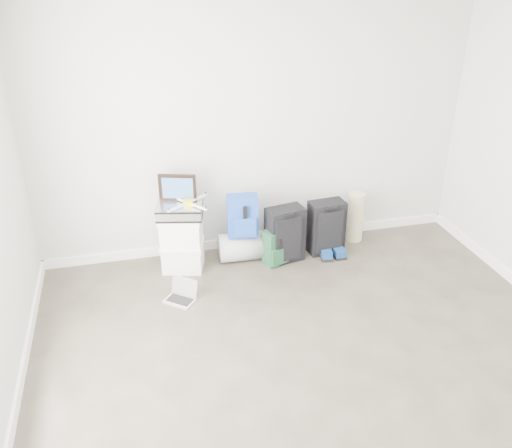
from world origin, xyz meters
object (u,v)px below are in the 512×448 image
object	(u,v)px
boxes_stack	(182,242)
briefcase	(180,211)
laptop	(182,295)
duffel_bag	(242,246)
large_suitcase	(285,235)
carry_on	(326,227)

from	to	relation	value
boxes_stack	briefcase	bearing A→B (deg)	119.26
briefcase	laptop	world-z (taller)	briefcase
boxes_stack	duffel_bag	bearing A→B (deg)	17.58
boxes_stack	briefcase	distance (m)	0.35
briefcase	laptop	bearing A→B (deg)	-86.25
briefcase	large_suitcase	xyz separation A→B (m)	(1.05, -0.09, -0.36)
duffel_bag	large_suitcase	size ratio (longest dim) A/B	0.82
large_suitcase	laptop	size ratio (longest dim) A/B	1.78
large_suitcase	carry_on	size ratio (longest dim) A/B	1.02
briefcase	duffel_bag	bearing A→B (deg)	15.22
briefcase	duffel_bag	size ratio (longest dim) A/B	0.89
boxes_stack	laptop	distance (m)	0.61
duffel_bag	laptop	bearing A→B (deg)	-137.84
duffel_bag	large_suitcase	world-z (taller)	large_suitcase
carry_on	duffel_bag	bearing A→B (deg)	171.45
briefcase	carry_on	xyz separation A→B (m)	(1.53, -0.03, -0.36)
carry_on	briefcase	bearing A→B (deg)	173.91
boxes_stack	duffel_bag	size ratio (longest dim) A/B	1.21
briefcase	boxes_stack	bearing A→B (deg)	-63.09
carry_on	boxes_stack	bearing A→B (deg)	173.91
duffel_bag	carry_on	size ratio (longest dim) A/B	0.83
large_suitcase	briefcase	bearing A→B (deg)	164.23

